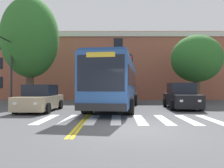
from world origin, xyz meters
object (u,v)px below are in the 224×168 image
(car_navy_behind_bus, at_px, (113,91))
(street_tree_curbside_large, at_px, (198,59))
(car_black_far_lane, at_px, (182,97))
(city_bus, at_px, (117,82))
(street_tree_curbside_small, at_px, (31,38))
(car_tan_near_lane, at_px, (41,99))
(traffic_light_overhead, at_px, (131,70))
(traffic_light_far_corner, at_px, (6,58))

(car_navy_behind_bus, distance_m, street_tree_curbside_large, 9.87)
(car_black_far_lane, relative_size, street_tree_curbside_large, 0.68)
(city_bus, distance_m, street_tree_curbside_small, 10.11)
(street_tree_curbside_large, bearing_deg, car_tan_near_lane, -150.83)
(car_navy_behind_bus, relative_size, traffic_light_overhead, 1.13)
(city_bus, relative_size, car_tan_near_lane, 2.55)
(street_tree_curbside_small, bearing_deg, car_navy_behind_bus, 33.39)
(traffic_light_far_corner, bearing_deg, car_black_far_lane, -5.18)
(car_navy_behind_bus, height_order, street_tree_curbside_large, street_tree_curbside_large)
(car_black_far_lane, bearing_deg, street_tree_curbside_small, 160.20)
(car_tan_near_lane, distance_m, street_tree_curbside_small, 8.86)
(street_tree_curbside_large, bearing_deg, traffic_light_far_corner, -165.44)
(car_navy_behind_bus, bearing_deg, city_bus, -88.08)
(traffic_light_overhead, bearing_deg, car_navy_behind_bus, 104.47)
(car_black_far_lane, bearing_deg, car_tan_near_lane, -170.20)
(traffic_light_far_corner, relative_size, street_tree_curbside_small, 0.57)
(car_tan_near_lane, height_order, traffic_light_far_corner, traffic_light_far_corner)
(car_black_far_lane, height_order, street_tree_curbside_small, street_tree_curbside_small)
(street_tree_curbside_small, bearing_deg, traffic_light_far_corner, -102.14)
(car_black_far_lane, relative_size, car_navy_behind_bus, 0.90)
(city_bus, distance_m, car_black_far_lane, 4.91)
(car_black_far_lane, height_order, car_navy_behind_bus, car_navy_behind_bus)
(car_tan_near_lane, xyz_separation_m, car_black_far_lane, (9.75, 1.68, 0.06))
(city_bus, bearing_deg, car_navy_behind_bus, 91.92)
(city_bus, xyz_separation_m, car_black_far_lane, (4.79, -0.19, -1.07))
(city_bus, xyz_separation_m, traffic_light_overhead, (1.32, 3.14, 1.20))
(traffic_light_far_corner, bearing_deg, car_tan_near_lane, -37.57)
(city_bus, relative_size, car_black_far_lane, 2.51)
(street_tree_curbside_small, bearing_deg, street_tree_curbside_large, 3.51)
(car_tan_near_lane, xyz_separation_m, traffic_light_overhead, (6.28, 5.02, 2.33))
(city_bus, height_order, car_black_far_lane, city_bus)
(car_navy_behind_bus, relative_size, street_tree_curbside_large, 0.75)
(car_tan_near_lane, bearing_deg, street_tree_curbside_small, 115.91)
(city_bus, relative_size, traffic_light_far_corner, 2.09)
(traffic_light_far_corner, distance_m, traffic_light_overhead, 10.31)
(car_navy_behind_bus, distance_m, traffic_light_far_corner, 12.24)
(traffic_light_overhead, distance_m, street_tree_curbside_large, 7.24)
(car_tan_near_lane, xyz_separation_m, street_tree_curbside_small, (-3.06, 6.29, 5.43))
(car_navy_behind_bus, xyz_separation_m, street_tree_curbside_large, (8.40, -4.09, 3.20))
(street_tree_curbside_large, bearing_deg, car_navy_behind_bus, 154.06)
(traffic_light_far_corner, relative_size, street_tree_curbside_large, 0.81)
(car_black_far_lane, height_order, traffic_light_overhead, traffic_light_overhead)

